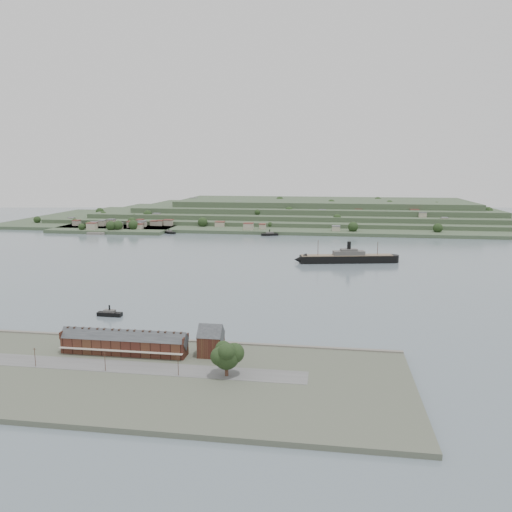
# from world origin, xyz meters

# --- Properties ---
(ground) EXTENTS (1400.00, 1400.00, 0.00)m
(ground) POSITION_xyz_m (0.00, 0.00, 0.00)
(ground) COLOR slate
(ground) RESTS_ON ground
(near_shore) EXTENTS (220.00, 80.00, 2.60)m
(near_shore) POSITION_xyz_m (0.00, -186.75, 1.01)
(near_shore) COLOR #4C5142
(near_shore) RESTS_ON ground
(terrace_row) EXTENTS (55.60, 9.80, 11.07)m
(terrace_row) POSITION_xyz_m (-10.00, -168.02, 6.84)
(terrace_row) COLOR #401C16
(terrace_row) RESTS_ON ground
(gabled_building) EXTENTS (10.40, 10.18, 14.09)m
(gabled_building) POSITION_xyz_m (27.50, -164.00, 8.19)
(gabled_building) COLOR #401C16
(gabled_building) RESTS_ON ground
(far_peninsula) EXTENTS (760.00, 309.00, 30.00)m
(far_peninsula) POSITION_xyz_m (27.91, 393.10, 11.88)
(far_peninsula) COLOR #374D33
(far_peninsula) RESTS_ON ground
(steamship) EXTENTS (90.58, 27.63, 21.91)m
(steamship) POSITION_xyz_m (89.62, 66.15, 4.05)
(steamship) COLOR black
(steamship) RESTS_ON ground
(tugboat) EXTENTS (14.01, 3.97, 6.28)m
(tugboat) POSITION_xyz_m (-43.10, -111.00, 1.53)
(tugboat) COLOR black
(tugboat) RESTS_ON ground
(ferry_west) EXTENTS (18.24, 11.55, 6.65)m
(ferry_west) POSITION_xyz_m (-119.76, 225.00, 1.60)
(ferry_west) COLOR black
(ferry_west) RESTS_ON ground
(ferry_east) EXTENTS (20.83, 11.79, 7.54)m
(ferry_east) POSITION_xyz_m (5.58, 225.00, 1.82)
(ferry_east) COLOR black
(ferry_east) RESTS_ON ground
(fig_tree) EXTENTS (12.67, 10.97, 14.14)m
(fig_tree) POSITION_xyz_m (38.93, -184.77, 10.63)
(fig_tree) COLOR #482E21
(fig_tree) RESTS_ON ground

